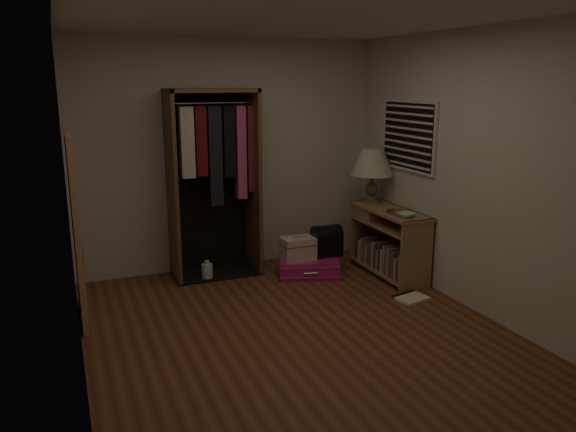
% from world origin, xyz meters
% --- Properties ---
extents(ground, '(4.00, 4.00, 0.00)m').
position_xyz_m(ground, '(0.00, 0.00, 0.00)').
color(ground, '#5C311A').
rests_on(ground, ground).
extents(room_walls, '(3.52, 4.02, 2.60)m').
position_xyz_m(room_walls, '(0.08, 0.04, 1.50)').
color(room_walls, beige).
rests_on(room_walls, ground).
extents(console_bookshelf, '(0.42, 1.12, 0.75)m').
position_xyz_m(console_bookshelf, '(1.54, 1.04, 0.39)').
color(console_bookshelf, olive).
rests_on(console_bookshelf, ground).
extents(open_wardrobe, '(1.01, 0.50, 2.05)m').
position_xyz_m(open_wardrobe, '(-0.21, 1.77, 1.21)').
color(open_wardrobe, brown).
rests_on(open_wardrobe, ground).
extents(floor_mirror, '(0.06, 0.80, 1.70)m').
position_xyz_m(floor_mirror, '(-1.70, 1.00, 0.85)').
color(floor_mirror, tan).
rests_on(floor_mirror, ground).
extents(pink_suitcase, '(0.78, 0.66, 0.20)m').
position_xyz_m(pink_suitcase, '(0.69, 1.31, 0.10)').
color(pink_suitcase, '#BF1770').
rests_on(pink_suitcase, ground).
extents(train_case, '(0.37, 0.26, 0.26)m').
position_xyz_m(train_case, '(0.56, 1.31, 0.33)').
color(train_case, '#C7B298').
rests_on(train_case, pink_suitcase).
extents(black_bag, '(0.33, 0.22, 0.35)m').
position_xyz_m(black_bag, '(0.92, 1.31, 0.39)').
color(black_bag, black).
rests_on(black_bag, pink_suitcase).
extents(table_lamp, '(0.66, 0.66, 0.62)m').
position_xyz_m(table_lamp, '(1.54, 1.42, 1.21)').
color(table_lamp, '#4C562A').
rests_on(table_lamp, console_bookshelf).
extents(brass_tray, '(0.36, 0.36, 0.02)m').
position_xyz_m(brass_tray, '(1.54, 0.82, 0.76)').
color(brass_tray, olive).
rests_on(brass_tray, console_bookshelf).
extents(ceramic_bowl, '(0.22, 0.22, 0.05)m').
position_xyz_m(ceramic_bowl, '(1.49, 0.63, 0.77)').
color(ceramic_bowl, '#AACCAB').
rests_on(ceramic_bowl, console_bookshelf).
extents(white_jug, '(0.13, 0.13, 0.22)m').
position_xyz_m(white_jug, '(-0.39, 1.60, 0.09)').
color(white_jug, silver).
rests_on(white_jug, ground).
extents(floor_book, '(0.36, 0.31, 0.03)m').
position_xyz_m(floor_book, '(1.35, 0.28, 0.01)').
color(floor_book, '#F4E9CD').
rests_on(floor_book, ground).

